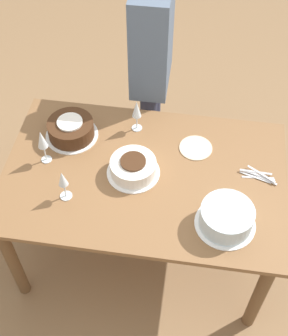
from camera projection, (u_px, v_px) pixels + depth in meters
ground_plane at (144, 245)px, 3.07m from camera, size 12.00×12.00×0.00m
dining_table at (144, 186)px, 2.57m from camera, size 1.51×0.97×0.75m
cake_center_white at (133, 167)px, 2.46m from camera, size 0.28×0.28×0.10m
cake_front_chocolate at (71, 129)px, 2.62m from camera, size 0.30×0.30×0.11m
cake_back_decorated at (226, 218)px, 2.24m from camera, size 0.30×0.30×0.12m
wine_glass_near at (63, 180)px, 2.29m from camera, size 0.06×0.06×0.19m
wine_glass_far at (42, 140)px, 2.43m from camera, size 0.06×0.06×0.22m
wine_glass_extra at (137, 110)px, 2.59m from camera, size 0.06×0.06×0.21m
dessert_plate_left at (196, 148)px, 2.60m from camera, size 0.18×0.18×0.01m
fork_pile at (259, 176)px, 2.47m from camera, size 0.20×0.11×0.02m
person_cutting at (152, 56)px, 2.80m from camera, size 0.22×0.40×1.59m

